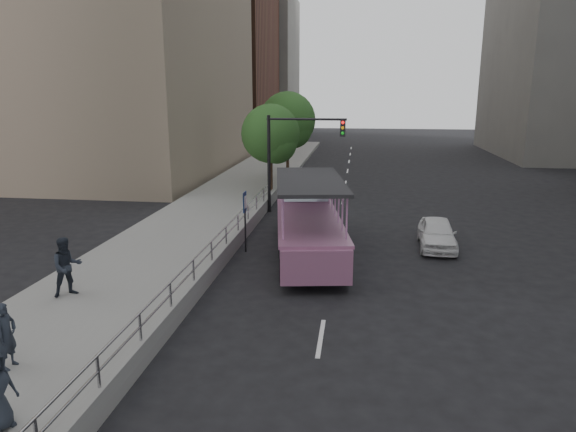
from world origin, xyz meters
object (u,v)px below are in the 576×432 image
(car, at_px, (437,233))
(parking_sign, at_px, (245,214))
(street_tree_far, at_px, (289,122))
(traffic_signal, at_px, (291,148))
(duck_boat, at_px, (307,222))
(pedestrian_mid, at_px, (67,267))
(pedestrian_near, at_px, (6,336))
(street_tree_near, at_px, (272,136))

(car, height_order, parking_sign, parking_sign)
(street_tree_far, bearing_deg, traffic_signal, -81.57)
(duck_boat, distance_m, pedestrian_mid, 9.35)
(pedestrian_near, xyz_separation_m, street_tree_near, (2.53, 20.89, 2.74))
(duck_boat, height_order, traffic_signal, traffic_signal)
(pedestrian_near, bearing_deg, pedestrian_mid, 13.18)
(car, xyz_separation_m, pedestrian_near, (-11.05, -11.80, 0.46))
(duck_boat, xyz_separation_m, street_tree_near, (-3.16, 10.19, 2.63))
(car, height_order, street_tree_far, street_tree_far)
(traffic_signal, bearing_deg, pedestrian_mid, -111.10)
(street_tree_near, bearing_deg, street_tree_far, 88.09)
(parking_sign, bearing_deg, traffic_signal, 82.95)
(pedestrian_mid, relative_size, street_tree_far, 0.29)
(pedestrian_near, bearing_deg, car, -43.41)
(pedestrian_mid, distance_m, traffic_signal, 14.43)
(traffic_signal, bearing_deg, street_tree_near, 114.98)
(pedestrian_near, xyz_separation_m, street_tree_far, (2.73, 26.89, 3.23))
(duck_boat, bearing_deg, street_tree_near, 107.21)
(street_tree_near, bearing_deg, duck_boat, -72.79)
(car, xyz_separation_m, parking_sign, (-7.82, -1.68, 0.97))
(duck_boat, distance_m, car, 5.50)
(traffic_signal, bearing_deg, street_tree_far, 98.43)
(car, relative_size, street_tree_near, 0.64)
(traffic_signal, xyz_separation_m, street_tree_far, (-1.40, 9.43, 0.81))
(duck_boat, distance_m, pedestrian_near, 12.11)
(parking_sign, xyz_separation_m, traffic_signal, (0.91, 7.34, 1.91))
(pedestrian_near, distance_m, parking_sign, 10.63)
(pedestrian_near, relative_size, traffic_signal, 0.30)
(duck_boat, height_order, parking_sign, duck_boat)
(pedestrian_mid, xyz_separation_m, parking_sign, (4.22, 5.96, 0.37))
(car, xyz_separation_m, street_tree_far, (-8.31, 15.09, 3.68))
(car, xyz_separation_m, traffic_signal, (-6.92, 5.66, 2.88))
(pedestrian_mid, xyz_separation_m, traffic_signal, (5.13, 13.29, 2.28))
(street_tree_far, bearing_deg, car, -61.14)
(traffic_signal, relative_size, street_tree_far, 0.81)
(car, relative_size, pedestrian_mid, 1.99)
(car, relative_size, traffic_signal, 0.70)
(traffic_signal, bearing_deg, parking_sign, -97.05)
(street_tree_near, bearing_deg, traffic_signal, -65.02)
(duck_boat, xyz_separation_m, parking_sign, (-2.47, -0.57, 0.41))
(duck_boat, relative_size, parking_sign, 3.95)
(duck_boat, relative_size, pedestrian_near, 6.32)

